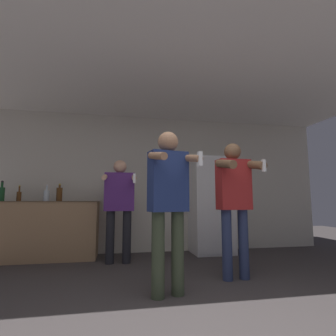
{
  "coord_description": "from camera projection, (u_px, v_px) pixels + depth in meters",
  "views": [
    {
      "loc": [
        -0.55,
        -1.73,
        0.94
      ],
      "look_at": [
        -0.04,
        0.94,
        1.28
      ],
      "focal_mm": 28.0,
      "sensor_mm": 36.0,
      "label": 1
    }
  ],
  "objects": [
    {
      "name": "person_spectator_back",
      "position": [
        119.0,
        202.0,
        4.05
      ],
      "size": [
        0.52,
        0.44,
        1.58
      ],
      "color": "black",
      "rests_on": "ground_plane"
    },
    {
      "name": "bottle_amber_bourbon",
      "position": [
        59.0,
        194.0,
        4.29
      ],
      "size": [
        0.09,
        0.09,
        0.29
      ],
      "color": "#563314",
      "rests_on": "counter"
    },
    {
      "name": "bottle_tall_gin",
      "position": [
        19.0,
        196.0,
        4.17
      ],
      "size": [
        0.07,
        0.07,
        0.25
      ],
      "color": "#563314",
      "rests_on": "counter"
    },
    {
      "name": "wall_back",
      "position": [
        147.0,
        183.0,
        4.98
      ],
      "size": [
        7.0,
        0.06,
        2.55
      ],
      "color": "beige",
      "rests_on": "ground_plane"
    },
    {
      "name": "counter",
      "position": [
        48.0,
        230.0,
        4.26
      ],
      "size": [
        1.6,
        0.61,
        0.93
      ],
      "color": "#997551",
      "rests_on": "ground_plane"
    },
    {
      "name": "bottle_clear_vodka",
      "position": [
        46.0,
        195.0,
        4.25
      ],
      "size": [
        0.09,
        0.09,
        0.27
      ],
      "color": "silver",
      "rests_on": "counter"
    },
    {
      "name": "person_woman_foreground",
      "position": [
        168.0,
        198.0,
        2.69
      ],
      "size": [
        0.51,
        0.53,
        1.67
      ],
      "color": "#38422D",
      "rests_on": "ground_plane"
    },
    {
      "name": "person_man_side",
      "position": [
        234.0,
        195.0,
        3.25
      ],
      "size": [
        0.5,
        0.5,
        1.67
      ],
      "color": "navy",
      "rests_on": "ground_plane"
    },
    {
      "name": "ceiling_slab",
      "position": [
        162.0,
        79.0,
        3.55
      ],
      "size": [
        7.0,
        3.73,
        0.05
      ],
      "color": "silver",
      "rests_on": "wall_back"
    },
    {
      "name": "refrigerator",
      "position": [
        211.0,
        205.0,
        4.82
      ],
      "size": [
        0.72,
        0.65,
        1.73
      ],
      "color": "white",
      "rests_on": "ground_plane"
    },
    {
      "name": "bottle_brown_liquor",
      "position": [
        1.0,
        193.0,
        4.13
      ],
      "size": [
        0.09,
        0.09,
        0.32
      ],
      "color": "#194723",
      "rests_on": "counter"
    }
  ]
}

